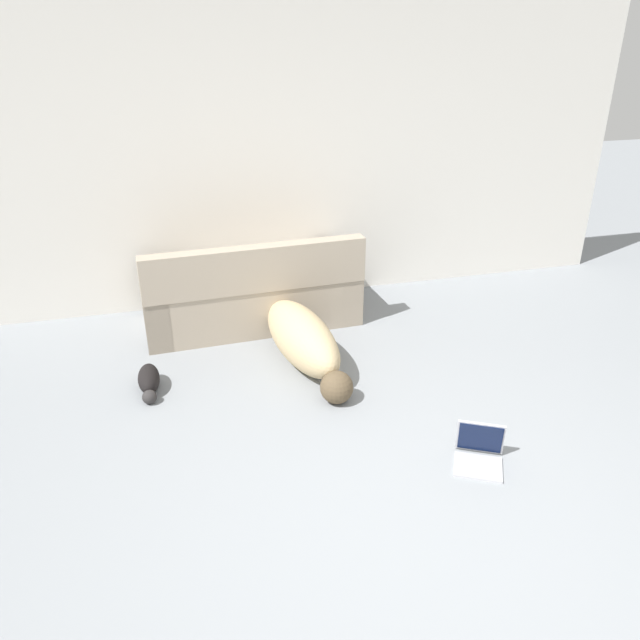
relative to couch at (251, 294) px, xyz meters
The scene contains 6 objects.
ground_plane 2.96m from the couch, 81.45° to the right, with size 20.00×20.00×0.00m, color gray.
wall_back 1.26m from the couch, 51.25° to the left, with size 6.54×0.06×2.63m.
couch is the anchor object (origin of this frame).
dog 0.88m from the couch, 72.33° to the right, with size 0.55×1.57×0.43m.
cat 1.30m from the couch, 134.28° to the right, with size 0.16×0.49×0.17m.
laptop_open 2.48m from the couch, 65.88° to the right, with size 0.38×0.38×0.24m.
Camera 1 is at (-1.15, -2.03, 2.41)m, focal length 35.00 mm.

